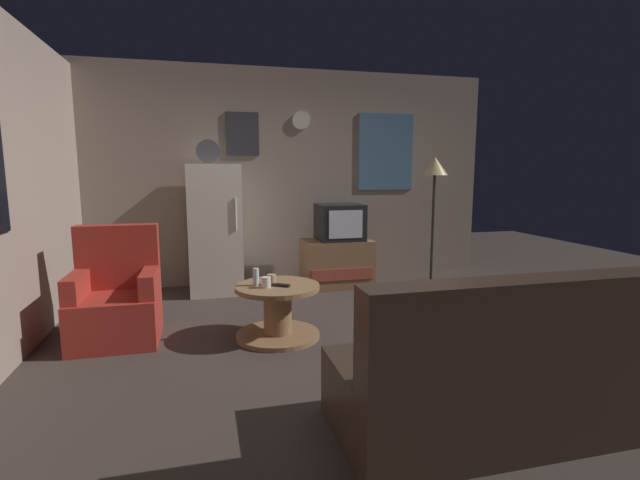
# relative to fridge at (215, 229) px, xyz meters

# --- Properties ---
(ground_plane) EXTENTS (12.00, 12.00, 0.00)m
(ground_plane) POSITION_rel_fridge_xyz_m (1.01, -2.03, -0.75)
(ground_plane) COLOR #3D332D
(wall_with_art) EXTENTS (5.20, 0.12, 2.68)m
(wall_with_art) POSITION_rel_fridge_xyz_m (1.01, 0.42, 0.59)
(wall_with_art) COLOR gray
(wall_with_art) RESTS_ON ground_plane
(fridge) EXTENTS (0.60, 0.62, 1.77)m
(fridge) POSITION_rel_fridge_xyz_m (0.00, 0.00, 0.00)
(fridge) COLOR silver
(fridge) RESTS_ON ground_plane
(tv_stand) EXTENTS (0.84, 0.53, 0.58)m
(tv_stand) POSITION_rel_fridge_xyz_m (1.46, -0.09, -0.46)
(tv_stand) COLOR #8E6642
(tv_stand) RESTS_ON ground_plane
(crt_tv) EXTENTS (0.54, 0.51, 0.44)m
(crt_tv) POSITION_rel_fridge_xyz_m (1.49, -0.09, 0.05)
(crt_tv) COLOR black
(crt_tv) RESTS_ON tv_stand
(standing_lamp) EXTENTS (0.32, 0.32, 1.59)m
(standing_lamp) POSITION_rel_fridge_xyz_m (2.65, -0.27, 0.60)
(standing_lamp) COLOR #332D28
(standing_lamp) RESTS_ON ground_plane
(coffee_table) EXTENTS (0.72, 0.72, 0.46)m
(coffee_table) POSITION_rel_fridge_xyz_m (0.46, -1.69, -0.52)
(coffee_table) COLOR #8E6642
(coffee_table) RESTS_ON ground_plane
(wine_glass) EXTENTS (0.05, 0.05, 0.15)m
(wine_glass) POSITION_rel_fridge_xyz_m (0.28, -1.67, -0.22)
(wine_glass) COLOR silver
(wine_glass) RESTS_ON coffee_table
(mug_ceramic_white) EXTENTS (0.08, 0.08, 0.09)m
(mug_ceramic_white) POSITION_rel_fridge_xyz_m (0.36, -1.76, -0.25)
(mug_ceramic_white) COLOR silver
(mug_ceramic_white) RESTS_ON coffee_table
(mug_ceramic_tan) EXTENTS (0.08, 0.08, 0.09)m
(mug_ceramic_tan) POSITION_rel_fridge_xyz_m (0.42, -1.67, -0.25)
(mug_ceramic_tan) COLOR tan
(mug_ceramic_tan) RESTS_ON coffee_table
(remote_control) EXTENTS (0.15, 0.12, 0.02)m
(remote_control) POSITION_rel_fridge_xyz_m (0.49, -1.75, -0.28)
(remote_control) COLOR black
(remote_control) RESTS_ON coffee_table
(armchair) EXTENTS (0.68, 0.68, 0.96)m
(armchair) POSITION_rel_fridge_xyz_m (-0.87, -1.39, -0.42)
(armchair) COLOR #A52D23
(armchair) RESTS_ON ground_plane
(couch) EXTENTS (1.70, 0.80, 0.92)m
(couch) POSITION_rel_fridge_xyz_m (1.37, -3.44, -0.44)
(couch) COLOR #38281E
(couch) RESTS_ON ground_plane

